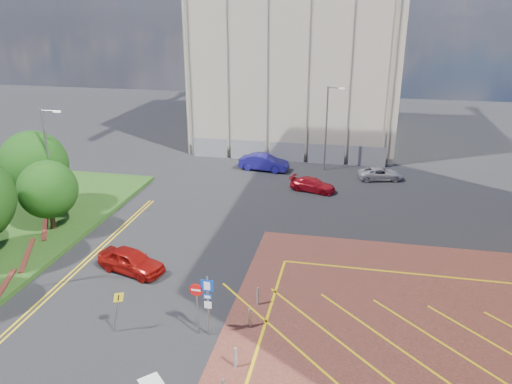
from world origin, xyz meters
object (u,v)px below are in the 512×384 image
(tree_d, at_px, (34,164))
(lamp_left_far, at_px, (50,160))
(car_blue_back, at_px, (264,162))
(car_red_left, at_px, (131,261))
(warning_sign, at_px, (117,307))
(lamp_back, at_px, (327,126))
(tree_c, at_px, (48,189))
(sign_cluster, at_px, (204,300))
(car_red_back, at_px, (313,185))
(car_silver_back, at_px, (380,174))

(tree_d, height_order, lamp_left_far, lamp_left_far)
(lamp_left_far, distance_m, car_blue_back, 19.86)
(car_red_left, bearing_deg, tree_d, 73.55)
(warning_sign, xyz_separation_m, car_red_left, (-1.97, 5.64, -0.71))
(warning_sign, bearing_deg, lamp_left_far, 132.21)
(tree_d, height_order, lamp_back, lamp_back)
(tree_d, xyz_separation_m, car_blue_back, (14.81, 13.75, -3.09))
(lamp_left_far, bearing_deg, car_blue_back, 49.21)
(tree_c, relative_size, sign_cluster, 1.53)
(tree_c, relative_size, lamp_left_far, 0.61)
(lamp_left_far, bearing_deg, car_red_back, 28.98)
(tree_c, relative_size, car_silver_back, 1.22)
(car_red_back, bearing_deg, warning_sign, 175.85)
(car_red_left, bearing_deg, sign_cluster, -112.35)
(sign_cluster, relative_size, car_red_left, 0.76)
(tree_d, height_order, car_red_left, tree_d)
(warning_sign, relative_size, car_red_back, 0.57)
(car_red_left, relative_size, car_blue_back, 0.89)
(tree_c, distance_m, car_silver_back, 27.99)
(lamp_left_far, bearing_deg, tree_d, 154.32)
(tree_c, height_order, warning_sign, tree_c)
(tree_d, relative_size, car_silver_back, 1.51)
(lamp_back, relative_size, warning_sign, 3.55)
(tree_d, height_order, car_red_back, tree_d)
(car_silver_back, bearing_deg, car_red_back, 113.99)
(car_blue_back, bearing_deg, lamp_back, -70.92)
(lamp_back, xyz_separation_m, car_blue_back, (-5.77, -1.25, -3.58))
(warning_sign, relative_size, car_red_left, 0.53)
(lamp_back, distance_m, car_blue_back, 6.91)
(tree_d, xyz_separation_m, warning_sign, (12.68, -12.69, -2.44))
(sign_cluster, height_order, car_blue_back, sign_cluster)
(tree_c, height_order, car_red_back, tree_c)
(lamp_back, bearing_deg, tree_c, -134.32)
(lamp_left_far, relative_size, sign_cluster, 2.50)
(lamp_back, distance_m, car_red_left, 24.43)
(tree_d, relative_size, car_red_back, 1.55)
(tree_c, relative_size, tree_d, 0.81)
(sign_cluster, bearing_deg, tree_c, 146.84)
(lamp_left_far, distance_m, car_silver_back, 27.85)
(tree_d, distance_m, warning_sign, 18.11)
(lamp_back, distance_m, car_red_back, 7.20)
(warning_sign, distance_m, car_red_left, 6.02)
(sign_cluster, height_order, car_silver_back, sign_cluster)
(sign_cluster, distance_m, car_silver_back, 26.72)
(car_blue_back, xyz_separation_m, car_red_back, (5.16, -4.84, -0.21))
(lamp_back, distance_m, warning_sign, 28.94)
(sign_cluster, height_order, car_red_left, sign_cluster)
(lamp_left_far, xyz_separation_m, lamp_back, (18.50, 16.00, -0.30))
(sign_cluster, distance_m, car_red_left, 7.94)
(lamp_left_far, bearing_deg, tree_c, -65.29)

